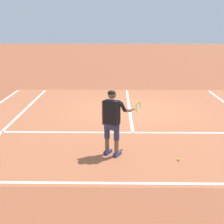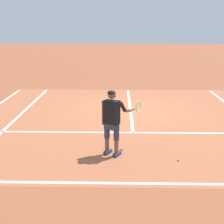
# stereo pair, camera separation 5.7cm
# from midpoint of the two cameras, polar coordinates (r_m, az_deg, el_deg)

# --- Properties ---
(ground_plane) EXTENTS (80.00, 80.00, 0.00)m
(ground_plane) POSITION_cam_midpoint_polar(r_m,az_deg,el_deg) (12.63, 3.39, 0.32)
(ground_plane) COLOR #9E5133
(court_inner_surface) EXTENTS (10.98, 10.09, 0.00)m
(court_inner_surface) POSITION_cam_midpoint_polar(r_m,az_deg,el_deg) (11.57, 3.58, -1.11)
(court_inner_surface) COLOR #B2603D
(court_inner_surface) RESTS_ON ground
(line_baseline) EXTENTS (10.98, 0.10, 0.01)m
(line_baseline) POSITION_cam_midpoint_polar(r_m,az_deg,el_deg) (7.07, 5.11, -12.45)
(line_baseline) COLOR white
(line_baseline) RESTS_ON ground
(line_service) EXTENTS (8.23, 0.10, 0.01)m
(line_service) POSITION_cam_midpoint_polar(r_m,az_deg,el_deg) (10.09, 3.92, -3.65)
(line_service) COLOR white
(line_service) RESTS_ON ground
(line_centre_service) EXTENTS (0.10, 6.40, 0.01)m
(line_centre_service) POSITION_cam_midpoint_polar(r_m,az_deg,el_deg) (13.15, 3.31, 0.96)
(line_centre_service) COLOR white
(line_centre_service) RESTS_ON ground
(line_singles_left) EXTENTS (0.10, 9.69, 0.01)m
(line_singles_left) POSITION_cam_midpoint_polar(r_m,az_deg,el_deg) (12.12, -16.26, -0.94)
(line_singles_left) COLOR white
(line_singles_left) RESTS_ON ground
(tennis_player) EXTENTS (1.03, 0.92, 1.71)m
(tennis_player) POSITION_cam_midpoint_polar(r_m,az_deg,el_deg) (8.10, 0.29, -1.14)
(tennis_player) COLOR navy
(tennis_player) RESTS_ON ground
(tennis_ball_near_feet) EXTENTS (0.07, 0.07, 0.07)m
(tennis_ball_near_feet) POSITION_cam_midpoint_polar(r_m,az_deg,el_deg) (8.25, 11.85, -8.24)
(tennis_ball_near_feet) COLOR #CCE02D
(tennis_ball_near_feet) RESTS_ON ground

